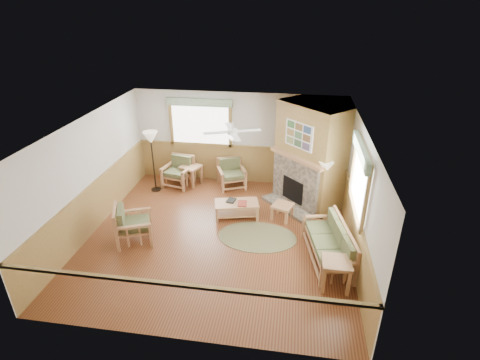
# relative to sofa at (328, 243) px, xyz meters

# --- Properties ---
(floor) EXTENTS (6.00, 6.00, 0.01)m
(floor) POSITION_rel_sofa_xyz_m (-2.45, 0.51, -0.41)
(floor) COLOR brown
(floor) RESTS_ON ground
(ceiling) EXTENTS (6.00, 6.00, 0.01)m
(ceiling) POSITION_rel_sofa_xyz_m (-2.45, 0.51, 2.29)
(ceiling) COLOR white
(ceiling) RESTS_ON floor
(wall_back) EXTENTS (6.00, 0.02, 2.70)m
(wall_back) POSITION_rel_sofa_xyz_m (-2.45, 3.51, 0.94)
(wall_back) COLOR silver
(wall_back) RESTS_ON floor
(wall_front) EXTENTS (6.00, 0.02, 2.70)m
(wall_front) POSITION_rel_sofa_xyz_m (-2.45, -2.49, 0.94)
(wall_front) COLOR silver
(wall_front) RESTS_ON floor
(wall_left) EXTENTS (0.02, 6.00, 2.70)m
(wall_left) POSITION_rel_sofa_xyz_m (-5.45, 0.51, 0.94)
(wall_left) COLOR silver
(wall_left) RESTS_ON floor
(wall_right) EXTENTS (0.02, 6.00, 2.70)m
(wall_right) POSITION_rel_sofa_xyz_m (0.55, 0.51, 0.94)
(wall_right) COLOR silver
(wall_right) RESTS_ON floor
(wainscot) EXTENTS (6.00, 6.00, 1.10)m
(wainscot) POSITION_rel_sofa_xyz_m (-2.45, 0.51, 0.14)
(wainscot) COLOR olive
(wainscot) RESTS_ON floor
(fireplace) EXTENTS (3.11, 3.11, 2.70)m
(fireplace) POSITION_rel_sofa_xyz_m (-0.40, 2.56, 0.94)
(fireplace) COLOR olive
(fireplace) RESTS_ON floor
(window_back) EXTENTS (1.90, 0.16, 1.50)m
(window_back) POSITION_rel_sofa_xyz_m (-3.55, 3.47, 2.12)
(window_back) COLOR white
(window_back) RESTS_ON wall_back
(window_right) EXTENTS (0.16, 1.90, 1.50)m
(window_right) POSITION_rel_sofa_xyz_m (0.51, 0.31, 2.12)
(window_right) COLOR white
(window_right) RESTS_ON wall_right
(ceiling_fan) EXTENTS (1.59, 1.59, 0.36)m
(ceiling_fan) POSITION_rel_sofa_xyz_m (-2.15, 0.81, 2.25)
(ceiling_fan) COLOR white
(ceiling_fan) RESTS_ON ceiling
(sofa) EXTENTS (1.87, 1.05, 0.81)m
(sofa) POSITION_rel_sofa_xyz_m (0.00, 0.00, 0.00)
(sofa) COLOR #B07D52
(sofa) RESTS_ON floor
(armchair_back_left) EXTENTS (0.91, 0.91, 0.86)m
(armchair_back_left) POSITION_rel_sofa_xyz_m (-4.16, 2.94, 0.02)
(armchair_back_left) COLOR #B07D52
(armchair_back_left) RESTS_ON floor
(armchair_back_right) EXTENTS (0.96, 0.96, 0.82)m
(armchair_back_right) POSITION_rel_sofa_xyz_m (-2.58, 3.06, 0.00)
(armchair_back_right) COLOR #B07D52
(armchair_back_right) RESTS_ON floor
(armchair_left) EXTENTS (1.02, 1.02, 0.88)m
(armchair_left) POSITION_rel_sofa_xyz_m (-4.31, 0.05, 0.03)
(armchair_left) COLOR #B07D52
(armchair_left) RESTS_ON floor
(coffee_table) EXTENTS (1.18, 0.77, 0.43)m
(coffee_table) POSITION_rel_sofa_xyz_m (-2.16, 1.37, -0.19)
(coffee_table) COLOR #B07D52
(coffee_table) RESTS_ON floor
(end_table_chairs) EXTENTS (0.68, 0.67, 0.59)m
(end_table_chairs) POSITION_rel_sofa_xyz_m (-3.80, 3.06, -0.11)
(end_table_chairs) COLOR #B07D52
(end_table_chairs) RESTS_ON floor
(end_table_sofa) EXTENTS (0.54, 0.52, 0.61)m
(end_table_sofa) POSITION_rel_sofa_xyz_m (0.10, -0.83, -0.10)
(end_table_sofa) COLOR #B07D52
(end_table_sofa) RESTS_ON floor
(footstool) EXTENTS (0.61, 0.61, 0.41)m
(footstool) POSITION_rel_sofa_xyz_m (-1.02, 1.48, -0.20)
(footstool) COLOR #B07D52
(footstool) RESTS_ON floor
(braided_rug) EXTENTS (1.88, 1.88, 0.01)m
(braided_rug) POSITION_rel_sofa_xyz_m (-1.55, 0.59, -0.40)
(braided_rug) COLOR brown
(braided_rug) RESTS_ON floor
(floor_lamp_left) EXTENTS (0.53, 0.53, 1.78)m
(floor_lamp_left) POSITION_rel_sofa_xyz_m (-4.72, 2.52, 0.48)
(floor_lamp_left) COLOR black
(floor_lamp_left) RESTS_ON floor
(floor_lamp_right) EXTENTS (0.35, 0.35, 1.53)m
(floor_lamp_right) POSITION_rel_sofa_xyz_m (-0.05, 1.72, 0.36)
(floor_lamp_right) COLOR black
(floor_lamp_right) RESTS_ON floor
(book_red) EXTENTS (0.25, 0.32, 0.03)m
(book_red) POSITION_rel_sofa_xyz_m (-2.01, 1.32, 0.06)
(book_red) COLOR maroon
(book_red) RESTS_ON coffee_table
(book_dark) EXTENTS (0.25, 0.30, 0.03)m
(book_dark) POSITION_rel_sofa_xyz_m (-2.31, 1.44, 0.05)
(book_dark) COLOR black
(book_dark) RESTS_ON coffee_table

